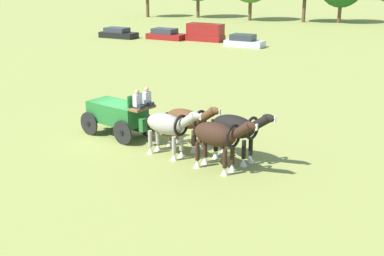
{
  "coord_description": "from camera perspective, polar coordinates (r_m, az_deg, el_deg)",
  "views": [
    {
      "loc": [
        11.77,
        -20.94,
        7.87
      ],
      "look_at": [
        4.28,
        -1.19,
        1.2
      ],
      "focal_mm": 48.46,
      "sensor_mm": 36.0,
      "label": 1
    }
  ],
  "objects": [
    {
      "name": "draft_horse_lead_near",
      "position": [
        21.39,
        4.89,
        -0.06
      ],
      "size": [
        2.99,
        1.51,
        2.32
      ],
      "color": "black",
      "rests_on": "ground"
    },
    {
      "name": "draft_horse_lead_off",
      "position": [
        20.37,
        2.86,
        -0.94
      ],
      "size": [
        2.92,
        1.49,
        2.31
      ],
      "color": "#331E14",
      "rests_on": "ground"
    },
    {
      "name": "draft_horse_rear_near",
      "position": [
        22.88,
        -0.51,
        0.83
      ],
      "size": [
        2.92,
        1.41,
        2.16
      ],
      "color": "brown",
      "rests_on": "ground"
    },
    {
      "name": "draft_horse_rear_off",
      "position": [
        21.91,
        -2.66,
        0.22
      ],
      "size": [
        2.91,
        1.43,
        2.23
      ],
      "color": "#9E998E",
      "rests_on": "ground"
    },
    {
      "name": "show_wagon",
      "position": [
        24.82,
        -7.96,
        1.58
      ],
      "size": [
        5.74,
        2.63,
        2.57
      ],
      "color": "#236B2D",
      "rests_on": "ground"
    },
    {
      "name": "ground_plane",
      "position": [
        25.27,
        -8.14,
        -0.8
      ],
      "size": [
        220.0,
        220.0,
        0.0
      ],
      "primitive_type": "plane",
      "color": "olive"
    },
    {
      "name": "parked_vehicle_c",
      "position": [
        56.7,
        1.47,
        10.46
      ],
      "size": [
        4.21,
        2.19,
        1.86
      ],
      "color": "maroon",
      "rests_on": "ground"
    },
    {
      "name": "parked_vehicle_b",
      "position": [
        58.12,
        -2.92,
        10.23
      ],
      "size": [
        4.4,
        2.39,
        1.18
      ],
      "color": "maroon",
      "rests_on": "ground"
    },
    {
      "name": "parked_vehicle_d",
      "position": [
        52.95,
        5.75,
        9.47
      ],
      "size": [
        4.07,
        2.18,
        1.23
      ],
      "color": "silver",
      "rests_on": "ground"
    },
    {
      "name": "parked_vehicle_a",
      "position": [
        59.8,
        -8.14,
        10.27
      ],
      "size": [
        4.44,
        2.32,
        1.14
      ],
      "color": "black",
      "rests_on": "ground"
    }
  ]
}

